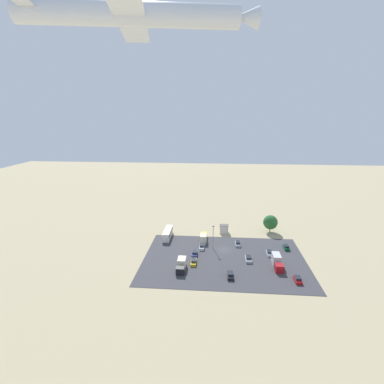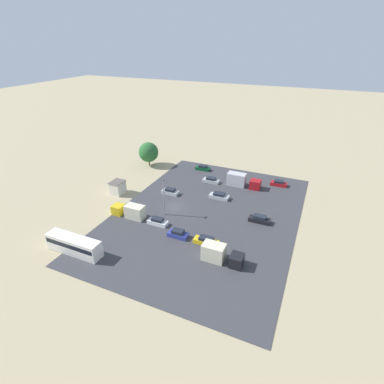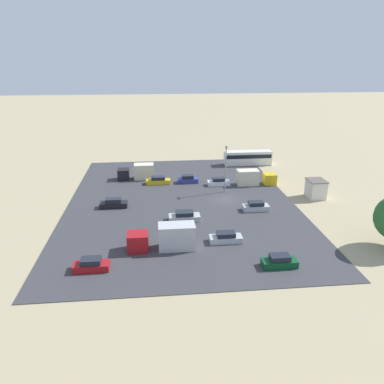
{
  "view_description": "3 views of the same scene",
  "coord_description": "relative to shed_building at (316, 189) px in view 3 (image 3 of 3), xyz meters",
  "views": [
    {
      "loc": [
        3.02,
        99.53,
        46.6
      ],
      "look_at": [
        9.3,
        25.22,
        27.57
      ],
      "focal_mm": 28.0,
      "sensor_mm": 36.0,
      "label": 1
    },
    {
      "loc": [
        52.68,
        27.44,
        34.86
      ],
      "look_at": [
        0.56,
        4.37,
        5.15
      ],
      "focal_mm": 28.0,
      "sensor_mm": 36.0,
      "label": 2
    },
    {
      "loc": [
        -59.97,
        11.89,
        23.49
      ],
      "look_at": [
        -4.9,
        6.26,
        3.47
      ],
      "focal_mm": 35.0,
      "sensor_mm": 36.0,
      "label": 3
    }
  ],
  "objects": [
    {
      "name": "parked_truck_0",
      "position": [
        -16.32,
        27.02,
        -0.04
      ],
      "size": [
        2.48,
        8.68,
        3.32
      ],
      "color": "maroon",
      "rests_on": "ground"
    },
    {
      "name": "parked_car_4",
      "position": [
        -20.59,
        35.87,
        -0.94
      ],
      "size": [
        1.83,
        4.14,
        1.48
      ],
      "rotation": [
        0.0,
        0.0,
        3.14
      ],
      "color": "maroon",
      "rests_on": "ground"
    },
    {
      "name": "parked_car_5",
      "position": [
        -4.89,
        12.07,
        -0.93
      ],
      "size": [
        1.83,
        4.23,
        1.49
      ],
      "color": "#ADB2B7",
      "rests_on": "ground"
    },
    {
      "name": "bus",
      "position": [
        22.17,
        6.8,
        0.15
      ],
      "size": [
        2.62,
        10.82,
        3.17
      ],
      "color": "silver",
      "rests_on": "ground"
    },
    {
      "name": "parked_car_8",
      "position": [
        10.4,
        21.76,
        -0.91
      ],
      "size": [
        1.84,
        4.0,
        1.54
      ],
      "color": "navy",
      "rests_on": "ground"
    },
    {
      "name": "shed_building",
      "position": [
        0.0,
        0.0,
        0.0
      ],
      "size": [
        3.6,
        3.01,
        3.25
      ],
      "color": "silver",
      "rests_on": "ground"
    },
    {
      "name": "parking_lot_surface",
      "position": [
        0.36,
        23.86,
        -1.59
      ],
      "size": [
        53.74,
        38.02,
        0.08
      ],
      "color": "#38383D",
      "rests_on": "ground"
    },
    {
      "name": "parked_car_7",
      "position": [
        10.26,
        27.57,
        -0.95
      ],
      "size": [
        1.73,
        4.72,
        1.46
      ],
      "rotation": [
        0.0,
        0.0,
        3.14
      ],
      "color": "gold",
      "rests_on": "ground"
    },
    {
      "name": "parked_car_2",
      "position": [
        -7.66,
        23.9,
        -0.95
      ],
      "size": [
        1.99,
        4.75,
        1.45
      ],
      "rotation": [
        0.0,
        0.0,
        3.14
      ],
      "color": "#ADB2B7",
      "rests_on": "ground"
    },
    {
      "name": "ground_plane",
      "position": [
        0.36,
        16.17,
        -1.63
      ],
      "size": [
        400.0,
        400.0,
        0.0
      ],
      "primitive_type": "plane",
      "color": "tan"
    },
    {
      "name": "parked_car_1",
      "position": [
        -22.1,
        13.82,
        -0.93
      ],
      "size": [
        1.72,
        4.16,
        1.5
      ],
      "color": "#0C4723",
      "rests_on": "ground"
    },
    {
      "name": "parked_truck_1",
      "position": [
        7.95,
        9.06,
        -0.21
      ],
      "size": [
        2.38,
        7.59,
        2.93
      ],
      "rotation": [
        0.0,
        0.0,
        3.14
      ],
      "color": "gold",
      "rests_on": "ground"
    },
    {
      "name": "light_pole_lot_centre",
      "position": [
        4.22,
        15.44,
        3.16
      ],
      "size": [
        0.9,
        0.28,
        8.56
      ],
      "color": "gray",
      "rests_on": "ground"
    },
    {
      "name": "parked_car_3",
      "position": [
        -1.25,
        35.11,
        -0.91
      ],
      "size": [
        1.75,
        4.47,
        1.54
      ],
      "color": "black",
      "rests_on": "ground"
    },
    {
      "name": "parked_car_0",
      "position": [
        -15.25,
        18.96,
        -0.97
      ],
      "size": [
        1.8,
        4.37,
        1.41
      ],
      "color": "#ADB2B7",
      "rests_on": "ground"
    },
    {
      "name": "parked_truck_2",
      "position": [
        13.82,
        31.53,
        -0.15
      ],
      "size": [
        2.52,
        7.21,
        3.07
      ],
      "color": "black",
      "rests_on": "ground"
    },
    {
      "name": "parked_car_6",
      "position": [
        8.2,
        15.94,
        -0.93
      ],
      "size": [
        1.72,
        4.29,
        1.49
      ],
      "color": "silver",
      "rests_on": "ground"
    }
  ]
}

